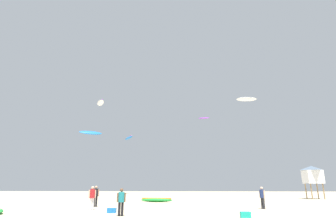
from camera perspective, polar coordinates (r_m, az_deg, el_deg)
person_foreground at (r=16.92m, az=-10.15°, el=-18.55°), size 0.51×0.36×1.59m
person_midground at (r=24.02m, az=-15.45°, el=-17.19°), size 0.48×0.38×1.70m
person_left at (r=21.37m, az=-16.18°, el=-17.40°), size 0.48×0.38×1.69m
person_right at (r=22.53m, az=19.81°, el=-17.07°), size 0.37×0.49×1.64m
kite_grounded_near at (r=29.57m, az=-2.51°, el=-18.87°), size 3.54×1.42×0.43m
lifeguard_tower at (r=39.97m, az=28.88°, el=-12.08°), size 2.30×2.30×4.15m
cooler_box at (r=18.82m, az=-12.16°, el=-20.49°), size 0.56×0.36×0.32m
gear_bag at (r=16.55m, az=16.48°, el=-20.92°), size 0.56×0.36×0.32m
kite_aloft_0 at (r=51.95m, az=-8.54°, el=-5.90°), size 2.79×4.19×0.80m
kite_aloft_1 at (r=45.79m, az=16.72°, el=2.38°), size 3.41×1.09×0.71m
kite_aloft_2 at (r=53.98m, az=7.82°, el=-1.63°), size 2.34×1.03×0.49m
kite_aloft_3 at (r=48.21m, az=-14.49°, el=1.63°), size 2.60×3.69×0.64m
kite_aloft_4 at (r=51.74m, az=-16.50°, el=-4.66°), size 4.28×3.05×1.04m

